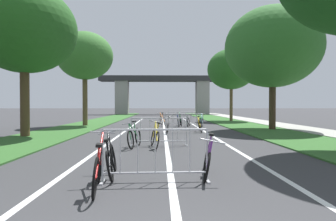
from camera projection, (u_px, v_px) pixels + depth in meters
grass_verge_left at (95, 123)px, 24.68m from camera, size 3.33×56.19×0.05m
grass_verge_right at (231, 122)px, 24.96m from camera, size 3.33×56.19×0.05m
sidewalk_path_right at (263, 122)px, 25.03m from camera, size 2.30×56.19×0.08m
lane_stripe_center at (164, 129)px, 18.09m from camera, size 0.14×32.51×0.01m
lane_stripe_right_lane at (201, 129)px, 18.15m from camera, size 0.14×32.51×0.01m
lane_stripe_left_lane at (128, 129)px, 18.04m from camera, size 0.14×32.51×0.01m
overpass_bridge at (162, 89)px, 48.19m from camera, size 20.90×2.82×6.42m
tree_left_oak_mid at (24, 30)px, 13.55m from camera, size 4.86×4.86×7.18m
tree_left_pine_near at (85, 56)px, 20.81m from camera, size 4.06×4.06×6.84m
tree_right_oak_near at (273, 47)px, 17.59m from camera, size 5.82×5.82×7.55m
tree_right_cypress_far at (231, 69)px, 27.27m from camera, size 4.52×4.52×6.88m
crowd_barrier_nearest at (155, 156)px, 5.64m from camera, size 2.13×0.51×1.05m
crowd_barrier_second at (159, 132)px, 10.70m from camera, size 2.13×0.53×1.05m
crowd_barrier_third at (184, 123)px, 15.79m from camera, size 2.14×0.55×1.05m
crowd_barrier_fourth at (183, 119)px, 20.86m from camera, size 2.14×0.55×1.05m
bicycle_yellow_0 at (200, 125)px, 16.30m from camera, size 0.49×1.77×0.92m
bicycle_green_1 at (134, 137)px, 10.29m from camera, size 0.62×1.63×0.94m
bicycle_blue_2 at (178, 121)px, 20.48m from camera, size 0.51×1.68×0.97m
bicycle_teal_3 at (201, 121)px, 20.51m from camera, size 0.49×1.60×0.96m
bicycle_black_4 at (111, 160)px, 6.08m from camera, size 0.53×1.62×0.95m
bicycle_silver_5 at (188, 122)px, 20.37m from camera, size 0.68×1.57×0.91m
bicycle_purple_6 at (207, 160)px, 6.09m from camera, size 0.51×1.71×0.89m
bicycle_white_7 at (168, 127)px, 15.40m from camera, size 0.55×1.74×0.96m
bicycle_red_8 at (98, 169)px, 5.08m from camera, size 0.49×1.74×1.02m
bicycle_orange_9 at (163, 120)px, 21.22m from camera, size 0.78×1.75×1.03m
bicycle_yellow_10 at (155, 137)px, 10.22m from camera, size 0.47×1.66×0.95m
bicycle_green_11 at (180, 121)px, 21.26m from camera, size 0.45×1.72×1.02m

